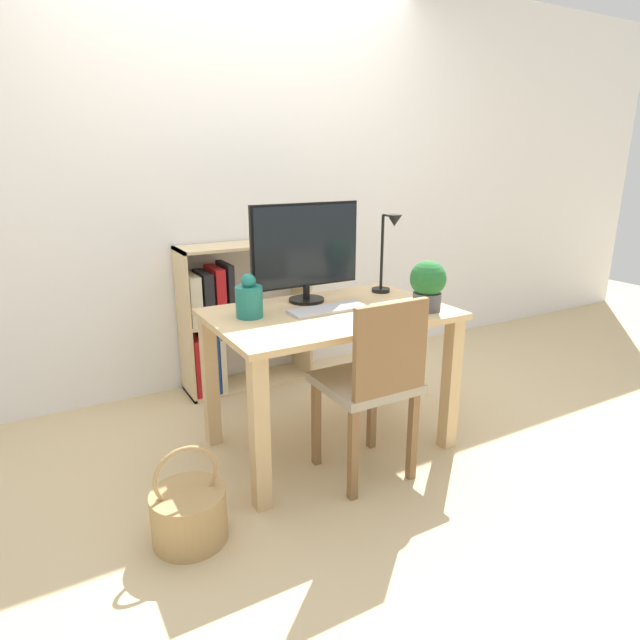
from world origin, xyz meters
TOP-DOWN VIEW (x-y plane):
  - ground_plane at (0.00, 0.00)m, footprint 10.00×10.00m
  - wall_back at (0.00, 1.12)m, footprint 8.00×0.05m
  - desk at (0.00, 0.00)m, footprint 1.15×0.74m
  - monitor at (-0.01, 0.22)m, footprint 0.60×0.18m
  - keyboard at (-0.01, 0.01)m, footprint 0.39×0.13m
  - vase at (-0.38, 0.10)m, footprint 0.13×0.13m
  - desk_lamp at (0.44, 0.14)m, footprint 0.10×0.19m
  - potted_plant at (0.42, -0.22)m, footprint 0.17×0.17m
  - chair at (0.01, -0.36)m, footprint 0.40×0.40m
  - bookshelf at (-0.23, 0.94)m, footprint 0.82×0.28m
  - basket at (-0.85, -0.36)m, footprint 0.29×0.29m

SIDE VIEW (x-z plane):
  - ground_plane at x=0.00m, z-range 0.00..0.00m
  - basket at x=-0.85m, z-range -0.09..0.32m
  - bookshelf at x=-0.23m, z-range -0.02..0.91m
  - chair at x=0.01m, z-range 0.05..0.93m
  - desk at x=0.00m, z-range 0.22..0.95m
  - keyboard at x=-0.01m, z-range 0.72..0.74m
  - vase at x=-0.38m, z-range 0.71..0.91m
  - potted_plant at x=0.42m, z-range 0.73..0.98m
  - desk_lamp at x=0.44m, z-range 0.77..1.20m
  - monitor at x=-0.01m, z-range 0.75..1.25m
  - wall_back at x=0.00m, z-range 0.00..2.60m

